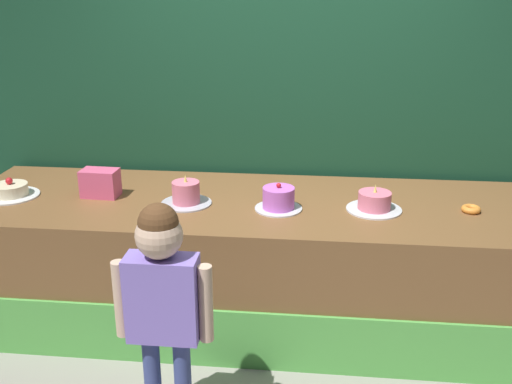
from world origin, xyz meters
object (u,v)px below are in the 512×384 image
child_figure (162,291)px  cake_left (186,194)px  cake_far_left (11,191)px  pink_box (100,183)px  donut (471,209)px  cake_right (374,202)px  cake_center (279,199)px

child_figure → cake_left: bearing=96.1°
cake_far_left → pink_box: bearing=6.5°
pink_box → donut: size_ratio=2.02×
donut → cake_left: bearing=-178.5°
donut → cake_right: size_ratio=0.34×
cake_far_left → cake_left: (1.14, -0.01, 0.03)m
pink_box → cake_far_left: pink_box is taller
cake_far_left → cake_center: size_ratio=1.23×
child_figure → cake_right: 1.45m
child_figure → cake_left: size_ratio=3.89×
pink_box → cake_far_left: 0.57m
cake_far_left → cake_center: cake_center is taller
child_figure → pink_box: bearing=122.0°
cake_left → pink_box: bearing=172.1°
child_figure → cake_left: (-0.11, 1.00, 0.10)m
donut → cake_left: 1.71m
pink_box → child_figure: bearing=-58.0°
cake_center → cake_right: bearing=4.7°
cake_far_left → cake_left: cake_left is taller
donut → cake_center: size_ratio=0.40×
cake_left → cake_right: (1.14, 0.02, -0.01)m
cake_far_left → cake_right: 2.27m
pink_box → cake_left: size_ratio=0.73×
pink_box → cake_right: (1.71, -0.06, -0.04)m
pink_box → cake_center: bearing=-5.5°
cake_right → child_figure: bearing=-135.4°
cake_left → cake_center: 0.57m
donut → cake_left: size_ratio=0.36×
child_figure → cake_center: 1.08m
cake_right → cake_far_left: bearing=-180.0°
child_figure → cake_far_left: bearing=140.8°
donut → cake_far_left: (-2.84, -0.03, 0.02)m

